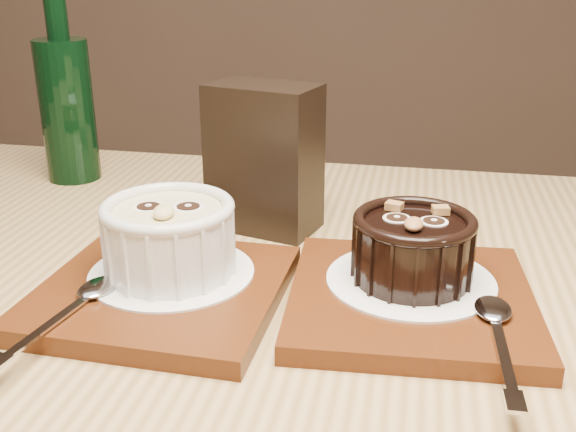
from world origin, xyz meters
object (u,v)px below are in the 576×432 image
Objects in this scene: condiment_stand at (264,158)px; ramekin_white at (169,234)px; tray_right at (410,300)px; ramekin_dark at (413,245)px; tray_left at (162,292)px; table at (278,422)px; green_bottle at (67,105)px.

ramekin_white is at bearing -110.67° from condiment_stand.
condiment_stand is at bearing 131.93° from tray_right.
ramekin_dark is (0.19, 0.01, -0.00)m from ramekin_white.
tray_left is at bearing -108.08° from ramekin_white.
condiment_stand is at bearing 101.41° from table.
ramekin_dark is at bearing 88.98° from tray_right.
green_bottle reaches higher than condiment_stand.
ramekin_white is 0.15m from condiment_stand.
tray_right is (0.19, -0.01, -0.04)m from ramekin_white.
table is 5.54× the size of green_bottle.
tray_left is 0.35m from green_bottle.
ramekin_dark is at bearing -44.73° from condiment_stand.
tray_left is 1.29× the size of condiment_stand.
ramekin_white is at bearing 78.52° from tray_left.
tray_left is at bearing -109.73° from condiment_stand.
ramekin_white is 0.19m from tray_right.
green_bottle is (-0.19, 0.28, 0.08)m from tray_left.
ramekin_white is 0.57× the size of tray_right.
tray_right is at bearing -35.70° from green_bottle.
green_bottle is (-0.38, 0.26, 0.04)m from ramekin_dark.
tray_left is 0.19m from tray_right.
tray_right is (0.19, 0.01, 0.00)m from tray_left.
green_bottle is at bearing 153.14° from condiment_stand.
green_bottle is (-0.28, 0.30, 0.18)m from table.
condiment_stand is (0.06, 0.16, 0.06)m from tray_left.
condiment_stand is (-0.13, 0.15, 0.06)m from tray_right.
table is at bearing -78.59° from condiment_stand.
ramekin_white is at bearing -169.85° from ramekin_dark.
tray_left is 1.75× the size of ramekin_white.
tray_right is 0.04m from ramekin_dark.
tray_left is at bearing 167.15° from table.
ramekin_white reaches higher than table.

